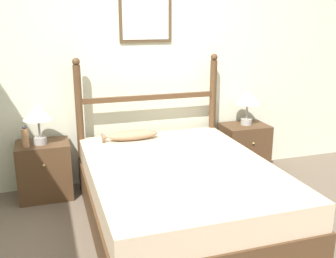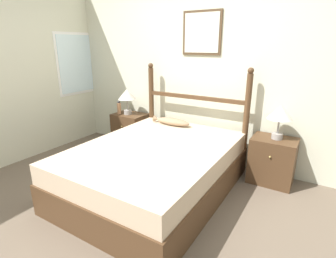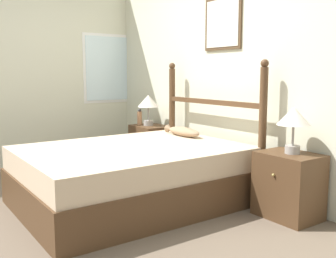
# 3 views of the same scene
# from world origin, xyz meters

# --- Properties ---
(ground_plane) EXTENTS (16.00, 16.00, 0.00)m
(ground_plane) POSITION_xyz_m (0.00, 0.00, 0.00)
(ground_plane) COLOR brown
(wall_back) EXTENTS (6.40, 0.08, 2.55)m
(wall_back) POSITION_xyz_m (-0.00, 1.73, 1.28)
(wall_back) COLOR beige
(wall_back) RESTS_ON ground_plane
(bed) EXTENTS (1.49, 2.00, 0.54)m
(bed) POSITION_xyz_m (-0.01, 0.59, 0.27)
(bed) COLOR #4C331E
(bed) RESTS_ON ground_plane
(headboard) EXTENTS (1.49, 0.07, 1.34)m
(headboard) POSITION_xyz_m (-0.01, 1.55, 0.72)
(headboard) COLOR #4C331E
(headboard) RESTS_ON ground_plane
(nightstand_left) EXTENTS (0.50, 0.40, 0.55)m
(nightstand_left) POSITION_xyz_m (-1.09, 1.48, 0.28)
(nightstand_left) COLOR #4C331E
(nightstand_left) RESTS_ON ground_plane
(nightstand_right) EXTENTS (0.50, 0.40, 0.55)m
(nightstand_right) POSITION_xyz_m (1.07, 1.48, 0.28)
(nightstand_right) COLOR #4C331E
(nightstand_right) RESTS_ON ground_plane
(table_lamp_left) EXTENTS (0.27, 0.27, 0.39)m
(table_lamp_left) POSITION_xyz_m (-1.10, 1.46, 0.84)
(table_lamp_left) COLOR gray
(table_lamp_left) RESTS_ON nightstand_left
(table_lamp_right) EXTENTS (0.27, 0.27, 0.39)m
(table_lamp_right) POSITION_xyz_m (1.09, 1.49, 0.84)
(table_lamp_right) COLOR gray
(table_lamp_right) RESTS_ON nightstand_right
(bottle) EXTENTS (0.06, 0.06, 0.21)m
(bottle) POSITION_xyz_m (-1.23, 1.40, 0.65)
(bottle) COLOR tan
(bottle) RESTS_ON nightstand_left
(fish_pillow) EXTENTS (0.56, 0.15, 0.10)m
(fish_pillow) POSITION_xyz_m (-0.25, 1.36, 0.59)
(fish_pillow) COLOR #997A5B
(fish_pillow) RESTS_ON bed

